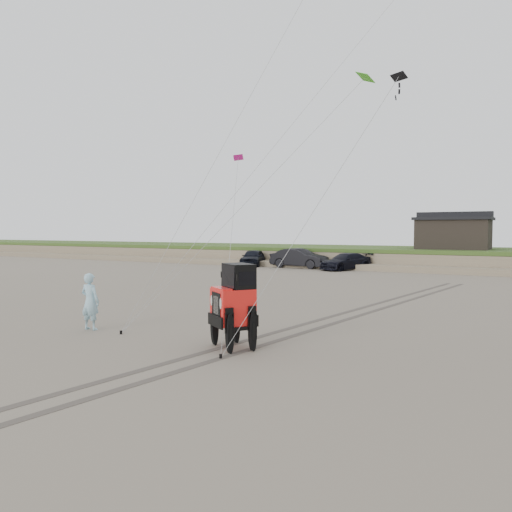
% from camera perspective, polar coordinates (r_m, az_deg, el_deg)
% --- Properties ---
extents(ground, '(160.00, 160.00, 0.00)m').
position_cam_1_polar(ground, '(14.43, -8.29, -10.85)').
color(ground, '#6B6054').
rests_on(ground, ground).
extents(dune_ridge, '(160.00, 14.25, 1.73)m').
position_cam_1_polar(dune_ridge, '(49.39, 19.40, -0.22)').
color(dune_ridge, '#7A6B54').
rests_on(dune_ridge, ground).
extents(cabin, '(6.40, 5.40, 3.35)m').
position_cam_1_polar(cabin, '(48.52, 21.68, 2.54)').
color(cabin, black).
rests_on(cabin, dune_ridge).
extents(truck_a, '(3.13, 5.00, 1.59)m').
position_cam_1_polar(truck_a, '(47.79, -0.33, -0.18)').
color(truck_a, black).
rests_on(truck_a, ground).
extents(truck_b, '(5.44, 2.17, 1.76)m').
position_cam_1_polar(truck_b, '(45.39, 5.00, -0.25)').
color(truck_b, black).
rests_on(truck_b, ground).
extents(truck_c, '(4.02, 5.41, 1.46)m').
position_cam_1_polar(truck_c, '(43.52, 10.22, -0.63)').
color(truck_c, black).
rests_on(truck_c, ground).
extents(jeep, '(4.88, 5.65, 1.97)m').
position_cam_1_polar(jeep, '(14.62, -2.65, -6.69)').
color(jeep, red).
rests_on(jeep, ground).
extents(man, '(0.77, 0.55, 1.97)m').
position_cam_1_polar(man, '(18.16, -18.43, -4.95)').
color(man, '#7FBAC5').
rests_on(man, ground).
extents(kite_flock, '(9.44, 8.30, 7.14)m').
position_cam_1_polar(kite_flock, '(20.83, 10.76, 21.97)').
color(kite_flock, orange).
rests_on(kite_flock, ground).
extents(stake_main, '(0.08, 0.08, 0.12)m').
position_cam_1_polar(stake_main, '(17.26, -15.18, -8.42)').
color(stake_main, black).
rests_on(stake_main, ground).
extents(stake_aux, '(0.08, 0.08, 0.12)m').
position_cam_1_polar(stake_aux, '(13.67, -4.06, -11.36)').
color(stake_aux, black).
rests_on(stake_aux, ground).
extents(tire_tracks, '(5.22, 29.74, 0.01)m').
position_cam_1_polar(tire_tracks, '(20.47, 10.30, -6.73)').
color(tire_tracks, '#4C443D').
rests_on(tire_tracks, ground).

